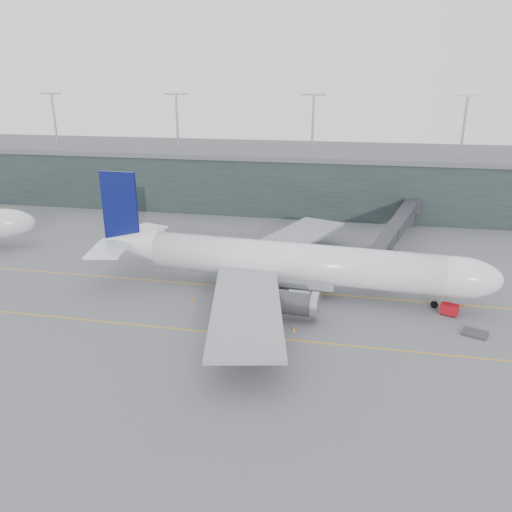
# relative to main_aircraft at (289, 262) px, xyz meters

# --- Properties ---
(ground) EXTENTS (320.00, 320.00, 0.00)m
(ground) POSITION_rel_main_aircraft_xyz_m (-6.79, 4.34, -5.11)
(ground) COLOR #59585D
(ground) RESTS_ON ground
(taxiline_a) EXTENTS (160.00, 0.25, 0.02)m
(taxiline_a) POSITION_rel_main_aircraft_xyz_m (-6.79, 0.34, -5.10)
(taxiline_a) COLOR gold
(taxiline_a) RESTS_ON ground
(taxiline_b) EXTENTS (160.00, 0.25, 0.02)m
(taxiline_b) POSITION_rel_main_aircraft_xyz_m (-6.79, -15.66, -5.10)
(taxiline_b) COLOR gold
(taxiline_b) RESTS_ON ground
(taxiline_lead_main) EXTENTS (0.25, 60.00, 0.02)m
(taxiline_lead_main) POSITION_rel_main_aircraft_xyz_m (-1.79, 24.34, -5.10)
(taxiline_lead_main) COLOR gold
(taxiline_lead_main) RESTS_ON ground
(terminal) EXTENTS (240.00, 36.00, 29.00)m
(terminal) POSITION_rel_main_aircraft_xyz_m (-6.79, 62.33, 2.51)
(terminal) COLOR #1E2927
(terminal) RESTS_ON ground
(main_aircraft) EXTENTS (64.92, 60.86, 18.20)m
(main_aircraft) POSITION_rel_main_aircraft_xyz_m (0.00, 0.00, 0.00)
(main_aircraft) COLOR white
(main_aircraft) RESTS_ON ground
(jet_bridge) EXTENTS (12.96, 44.51, 6.53)m
(jet_bridge) POSITION_rel_main_aircraft_xyz_m (17.13, 27.32, -0.22)
(jet_bridge) COLOR #2F2F34
(jet_bridge) RESTS_ON ground
(gse_cart) EXTENTS (2.79, 2.29, 1.63)m
(gse_cart) POSITION_rel_main_aircraft_xyz_m (24.08, -3.64, -4.20)
(gse_cart) COLOR #A30B13
(gse_cart) RESTS_ON ground
(baggage_dolly) EXTENTS (3.85, 3.51, 0.31)m
(baggage_dolly) POSITION_rel_main_aircraft_xyz_m (26.56, -9.22, -4.92)
(baggage_dolly) COLOR #343439
(baggage_dolly) RESTS_ON ground
(uld_a) EXTENTS (1.96, 1.63, 1.66)m
(uld_a) POSITION_rel_main_aircraft_xyz_m (-12.08, 14.60, -4.24)
(uld_a) COLOR #3D3C42
(uld_a) RESTS_ON ground
(uld_b) EXTENTS (2.38, 2.02, 1.96)m
(uld_b) POSITION_rel_main_aircraft_xyz_m (-10.53, 16.77, -4.08)
(uld_b) COLOR #3D3C42
(uld_b) RESTS_ON ground
(uld_c) EXTENTS (2.15, 1.78, 1.85)m
(uld_c) POSITION_rel_main_aircraft_xyz_m (-8.14, 15.23, -4.14)
(uld_c) COLOR #3D3C42
(uld_c) RESTS_ON ground
(cone_nose) EXTENTS (0.39, 0.39, 0.63)m
(cone_nose) POSITION_rel_main_aircraft_xyz_m (26.71, -0.26, -4.79)
(cone_nose) COLOR orange
(cone_nose) RESTS_ON ground
(cone_wing_stbd) EXTENTS (0.46, 0.46, 0.74)m
(cone_wing_stbd) POSITION_rel_main_aircraft_xyz_m (2.54, -13.24, -4.74)
(cone_wing_stbd) COLOR orange
(cone_wing_stbd) RESTS_ON ground
(cone_wing_port) EXTENTS (0.49, 0.49, 0.78)m
(cone_wing_port) POSITION_rel_main_aircraft_xyz_m (0.44, 15.58, -4.72)
(cone_wing_port) COLOR #E93C0C
(cone_wing_port) RESTS_ON ground
(cone_tail) EXTENTS (0.43, 0.43, 0.68)m
(cone_tail) POSITION_rel_main_aircraft_xyz_m (-14.03, -6.64, -4.77)
(cone_tail) COLOR orange
(cone_tail) RESTS_ON ground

